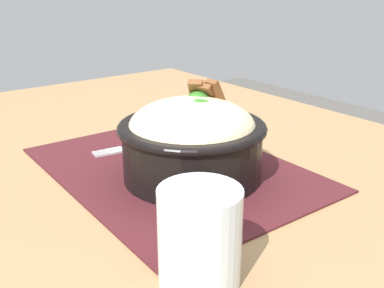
# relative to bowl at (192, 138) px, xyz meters

# --- Properties ---
(table) EXTENTS (1.27, 0.88, 0.76)m
(table) POSITION_rel_bowl_xyz_m (0.07, -0.01, -0.13)
(table) COLOR #99754C
(table) RESTS_ON ground_plane
(placemat) EXTENTS (0.43, 0.32, 0.00)m
(placemat) POSITION_rel_bowl_xyz_m (0.04, 0.00, -0.06)
(placemat) COLOR #47191E
(placemat) RESTS_ON table
(bowl) EXTENTS (0.21, 0.21, 0.14)m
(bowl) POSITION_rel_bowl_xyz_m (0.00, 0.00, 0.00)
(bowl) COLOR black
(bowl) RESTS_ON placemat
(fork) EXTENTS (0.03, 0.13, 0.00)m
(fork) POSITION_rel_bowl_xyz_m (0.15, 0.02, -0.06)
(fork) COLOR silver
(fork) RESTS_ON placemat
(drinking_glass) EXTENTS (0.08, 0.08, 0.10)m
(drinking_glass) POSITION_rel_bowl_xyz_m (-0.19, 0.14, -0.02)
(drinking_glass) COLOR silver
(drinking_glass) RESTS_ON table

